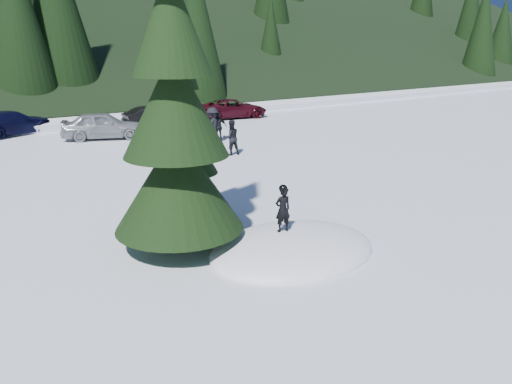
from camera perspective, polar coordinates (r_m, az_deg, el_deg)
ground at (r=12.69m, az=4.21°, el=-6.72°), size 200.00×200.00×0.00m
snow_mound at (r=12.69m, az=4.21°, el=-6.72°), size 4.48×3.52×0.96m
spruce_tall at (r=12.05m, az=-9.24°, el=8.31°), size 3.20×3.20×8.60m
spruce_short at (r=13.94m, az=-8.00°, el=4.38°), size 2.20×2.20×5.37m
child_skier at (r=12.43m, az=3.08°, el=-2.02°), size 0.46×0.35×1.14m
adult_0 at (r=23.45m, az=-2.87°, el=6.23°), size 0.91×0.77×1.64m
adult_1 at (r=26.79m, az=-4.29°, el=7.42°), size 0.97×0.53×1.57m
adult_2 at (r=26.57m, az=-4.99°, el=7.63°), size 1.38×1.17×1.85m
car_3 at (r=31.96m, az=-26.24°, el=7.10°), size 5.22×3.78×1.40m
car_4 at (r=28.74m, az=-17.08°, el=7.28°), size 4.71×3.30×1.49m
car_5 at (r=32.42m, az=-11.55°, el=8.45°), size 3.95×1.60×1.28m
car_6 at (r=35.65m, az=-2.61°, el=9.51°), size 5.10×3.10×1.32m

